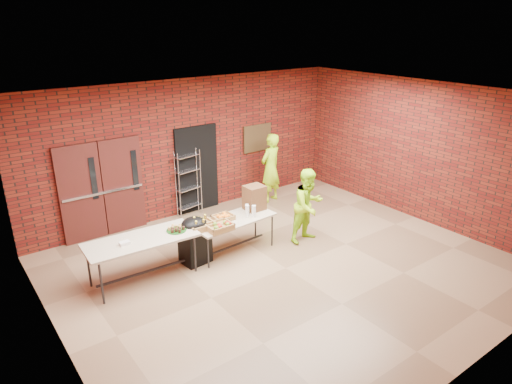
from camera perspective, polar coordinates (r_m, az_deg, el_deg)
room at (r=8.11m, az=4.02°, el=0.33°), size 8.08×7.08×3.28m
double_doors at (r=10.17m, az=-18.62°, el=0.31°), size 1.78×0.12×2.10m
dark_doorway at (r=11.03m, az=-7.38°, el=2.84°), size 1.10×0.06×2.10m
bronze_plaque at (r=11.83m, az=0.17°, el=6.78°), size 0.85×0.04×0.70m
wire_rack at (r=10.85m, az=-8.44°, el=1.09°), size 0.61×0.30×1.60m
table_left at (r=8.35m, az=-14.11°, el=-6.11°), size 2.00×0.91×0.81m
table_right at (r=9.11m, az=-2.87°, el=-3.72°), size 1.77×0.83×0.71m
basket_bananas at (r=8.71m, az=-6.94°, el=-4.14°), size 0.50×0.39×0.16m
basket_oranges at (r=9.04m, az=-4.13°, el=-3.16°), size 0.40×0.31×0.12m
basket_apples at (r=8.64m, az=-4.62°, el=-4.28°), size 0.49×0.38×0.15m
muffin_tray at (r=8.47m, az=-9.93°, el=-4.53°), size 0.37×0.37×0.09m
napkin_box at (r=8.18m, az=-16.10°, el=-6.16°), size 0.17×0.12×0.06m
coffee_dispenser at (r=9.43m, az=-0.19°, el=-0.71°), size 0.39×0.35×0.52m
cup_stack_front at (r=9.14m, az=-1.10°, el=-2.39°), size 0.08×0.08×0.24m
cup_stack_mid at (r=9.11m, az=-0.28°, el=-2.42°), size 0.08×0.08×0.25m
cup_stack_back at (r=9.26m, az=-1.14°, el=-2.14°), size 0.07×0.07×0.21m
covered_grill at (r=8.85m, az=-7.65°, el=-5.96°), size 0.56×0.48×0.94m
volunteer_woman at (r=11.57m, az=1.82°, el=3.03°), size 0.73×0.56×1.77m
volunteer_man at (r=9.55m, az=6.57°, el=-1.69°), size 0.81×0.65×1.59m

